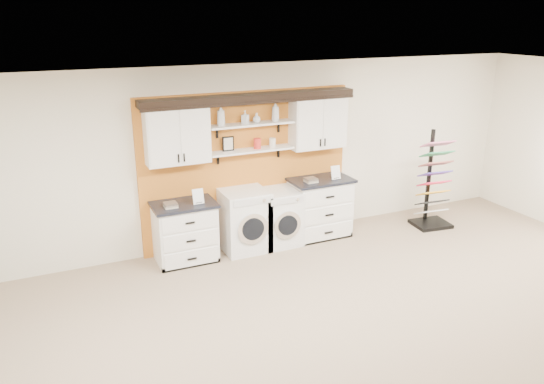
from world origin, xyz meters
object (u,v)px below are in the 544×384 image
base_cabinet_right (320,207)px  sample_rack (432,196)px  washer (245,220)px  base_cabinet_left (185,232)px  dryer (278,217)px

base_cabinet_right → sample_rack: 2.01m
washer → sample_rack: size_ratio=0.58×
base_cabinet_left → base_cabinet_right: size_ratio=0.92×
base_cabinet_left → washer: size_ratio=0.96×
base_cabinet_left → washer: washer is taller
dryer → washer: bearing=-180.0°
base_cabinet_left → base_cabinet_right: (2.26, -0.00, 0.04)m
base_cabinet_left → sample_rack: bearing=-5.5°
base_cabinet_right → dryer: bearing=-179.7°
base_cabinet_left → dryer: (1.51, -0.00, -0.01)m
base_cabinet_left → sample_rack: 4.25m
base_cabinet_right → washer: bearing=-179.9°
base_cabinet_left → dryer: bearing=-0.1°
dryer → base_cabinet_left: bearing=179.9°
washer → base_cabinet_right: bearing=0.1°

